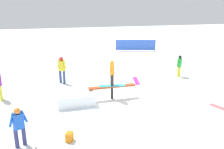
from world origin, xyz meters
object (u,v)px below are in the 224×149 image
loose_snowboard_white (97,81)px  loose_snowboard_coral (222,108)px  main_rider_on_rail (112,73)px  rail_feature (112,88)px  bystander_green (179,65)px  loose_snowboard_magenta (136,81)px  bystander_blue (19,125)px  backpack_on_snow (69,137)px  bystander_yellow (62,69)px

loose_snowboard_white → loose_snowboard_coral: same height
main_rider_on_rail → rail_feature: bearing=0.0°
loose_snowboard_white → loose_snowboard_coral: size_ratio=1.03×
bystander_green → loose_snowboard_coral: size_ratio=1.15×
bystander_green → loose_snowboard_magenta: bystander_green is taller
loose_snowboard_coral → rail_feature: bearing=40.9°
rail_feature → loose_snowboard_white: rail_feature is taller
loose_snowboard_magenta → loose_snowboard_white: (-2.37, 0.38, 0.00)m
bystander_blue → bystander_green: bearing=6.6°
bystander_blue → backpack_on_snow: bearing=-29.1°
bystander_green → loose_snowboard_coral: bystander_green is taller
rail_feature → bystander_green: bearing=25.3°
bystander_yellow → loose_snowboard_white: bystander_yellow is taller
bystander_green → loose_snowboard_coral: (-0.18, -4.91, -0.79)m
bystander_yellow → loose_snowboard_white: (2.10, -0.12, -0.91)m
loose_snowboard_magenta → loose_snowboard_white: same height
rail_feature → loose_snowboard_magenta: size_ratio=1.67×
main_rider_on_rail → backpack_on_snow: (-2.29, -3.49, -1.19)m
bystander_yellow → loose_snowboard_coral: size_ratio=1.32×
bystander_green → backpack_on_snow: size_ratio=4.18×
rail_feature → bystander_blue: bystander_blue is taller
rail_feature → main_rider_on_rail: bearing=0.0°
bystander_blue → loose_snowboard_white: bearing=31.9°
rail_feature → bystander_blue: (-3.97, -3.46, 0.22)m
main_rider_on_rail → bystander_yellow: size_ratio=0.81×
rail_feature → bystander_yellow: (-2.43, 2.94, 0.32)m
loose_snowboard_magenta → bystander_blue: bearing=143.0°
bystander_blue → main_rider_on_rail: bearing=13.1°
bystander_yellow → loose_snowboard_magenta: 4.58m
loose_snowboard_magenta → loose_snowboard_white: size_ratio=1.13×
bystander_blue → loose_snowboard_magenta: (6.00, 5.90, -0.81)m
rail_feature → bystander_blue: bearing=-142.1°
bystander_yellow → rail_feature: bearing=-9.6°
bystander_green → backpack_on_snow: (-7.28, -6.20, -0.63)m
bystander_blue → loose_snowboard_coral: size_ratio=1.18×
bystander_yellow → backpack_on_snow: bystander_yellow is taller
rail_feature → backpack_on_snow: (-2.29, -3.49, -0.43)m
loose_snowboard_magenta → loose_snowboard_coral: (2.77, -4.64, 0.00)m
backpack_on_snow → bystander_yellow: bearing=-156.5°
bystander_green → main_rider_on_rail: bearing=164.4°
rail_feature → loose_snowboard_magenta: (2.03, 2.44, -0.59)m
main_rider_on_rail → loose_snowboard_white: bearing=101.8°
loose_snowboard_white → loose_snowboard_coral: (5.14, -5.01, 0.00)m
rail_feature → bystander_yellow: bystander_yellow is taller
bystander_blue → loose_snowboard_white: 7.30m
loose_snowboard_coral → loose_snowboard_white: bearing=21.1°
loose_snowboard_white → backpack_on_snow: bearing=7.3°
backpack_on_snow → loose_snowboard_white: bearing=-175.0°
rail_feature → bystander_yellow: bearing=126.4°
loose_snowboard_coral → backpack_on_snow: backpack_on_snow is taller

